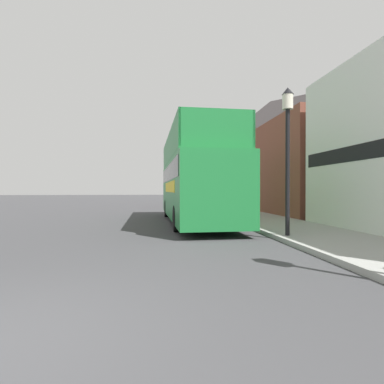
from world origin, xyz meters
TOP-DOWN VIEW (x-y plane):
  - ground_plane at (0.00, 21.00)m, footprint 144.00×144.00m
  - sidewalk at (6.97, 18.00)m, footprint 3.11×108.00m
  - brick_terrace_rear at (11.52, 21.35)m, footprint 6.00×22.14m
  - tour_bus at (3.62, 11.04)m, footprint 2.67×10.25m
  - parked_car_ahead_of_bus at (4.25, 18.35)m, footprint 1.90×4.54m
  - lamp_post_nearest at (5.77, 5.70)m, footprint 0.35×0.35m
  - lamp_post_second at (6.03, 14.05)m, footprint 0.35×0.35m

SIDE VIEW (x-z plane):
  - ground_plane at x=0.00m, z-range 0.00..0.00m
  - sidewalk at x=6.97m, z-range 0.00..0.14m
  - parked_car_ahead_of_bus at x=4.25m, z-range -0.06..1.41m
  - tour_bus at x=3.62m, z-range -0.23..3.88m
  - lamp_post_nearest at x=5.77m, z-range 1.01..5.55m
  - lamp_post_second at x=6.03m, z-range 1.04..5.83m
  - brick_terrace_rear at x=11.52m, z-range 0.00..9.07m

